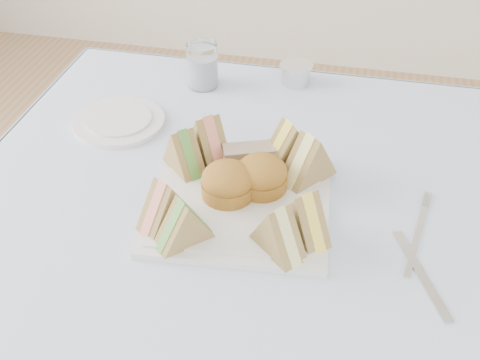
# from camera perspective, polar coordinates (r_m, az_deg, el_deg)

# --- Properties ---
(tablecloth) EXTENTS (1.02, 1.02, 0.01)m
(tablecloth) POSITION_cam_1_polar(r_m,az_deg,el_deg) (0.91, 2.21, -4.67)
(tablecloth) COLOR white
(tablecloth) RESTS_ON table
(serving_plate) EXTENTS (0.30, 0.30, 0.01)m
(serving_plate) POSITION_cam_1_polar(r_m,az_deg,el_deg) (0.95, 0.00, -2.09)
(serving_plate) COLOR silver
(serving_plate) RESTS_ON tablecloth
(sandwich_fl_a) EXTENTS (0.08, 0.09, 0.08)m
(sandwich_fl_a) POSITION_cam_1_polar(r_m,az_deg,el_deg) (0.88, -7.14, -2.10)
(sandwich_fl_a) COLOR #9D8343
(sandwich_fl_a) RESTS_ON serving_plate
(sandwich_fl_b) EXTENTS (0.09, 0.09, 0.07)m
(sandwich_fl_b) POSITION_cam_1_polar(r_m,az_deg,el_deg) (0.85, -5.37, -3.90)
(sandwich_fl_b) COLOR #9D8343
(sandwich_fl_b) RESTS_ON serving_plate
(sandwich_fr_a) EXTENTS (0.09, 0.09, 0.08)m
(sandwich_fr_a) POSITION_cam_1_polar(r_m,az_deg,el_deg) (0.86, 6.17, -3.25)
(sandwich_fr_a) COLOR #9D8343
(sandwich_fr_a) RESTS_ON serving_plate
(sandwich_fr_b) EXTENTS (0.09, 0.09, 0.08)m
(sandwich_fr_b) POSITION_cam_1_polar(r_m,az_deg,el_deg) (0.84, 3.65, -4.65)
(sandwich_fr_b) COLOR #9D8343
(sandwich_fr_b) RESTS_ON serving_plate
(sandwich_bl_a) EXTENTS (0.09, 0.09, 0.08)m
(sandwich_bl_a) POSITION_cam_1_polar(r_m,az_deg,el_deg) (0.99, -5.39, 2.88)
(sandwich_bl_a) COLOR #9D8343
(sandwich_bl_a) RESTS_ON serving_plate
(sandwich_bl_b) EXTENTS (0.10, 0.10, 0.08)m
(sandwich_bl_b) POSITION_cam_1_polar(r_m,az_deg,el_deg) (1.01, -3.03, 4.05)
(sandwich_bl_b) COLOR #9D8343
(sandwich_bl_b) RESTS_ON serving_plate
(sandwich_br_a) EXTENTS (0.09, 0.10, 0.09)m
(sandwich_br_a) POSITION_cam_1_polar(r_m,az_deg,el_deg) (0.96, 6.55, 2.17)
(sandwich_br_a) COLOR #9D8343
(sandwich_br_a) RESTS_ON serving_plate
(sandwich_br_b) EXTENTS (0.10, 0.09, 0.08)m
(sandwich_br_b) POSITION_cam_1_polar(r_m,az_deg,el_deg) (0.99, 4.60, 3.47)
(sandwich_br_b) COLOR #9D8343
(sandwich_br_b) RESTS_ON serving_plate
(scone_left) EXTENTS (0.10, 0.10, 0.06)m
(scone_left) POSITION_cam_1_polar(r_m,az_deg,el_deg) (0.93, -1.17, -0.19)
(scone_left) COLOR olive
(scone_left) RESTS_ON serving_plate
(scone_right) EXTENTS (0.11, 0.11, 0.06)m
(scone_right) POSITION_cam_1_polar(r_m,az_deg,el_deg) (0.94, 2.03, 0.48)
(scone_right) COLOR olive
(scone_right) RESTS_ON serving_plate
(pastry_slice) EXTENTS (0.09, 0.06, 0.04)m
(pastry_slice) POSITION_cam_1_polar(r_m,az_deg,el_deg) (0.99, 0.92, 2.18)
(pastry_slice) COLOR tan
(pastry_slice) RESTS_ON serving_plate
(side_plate) EXTENTS (0.22, 0.22, 0.01)m
(side_plate) POSITION_cam_1_polar(r_m,az_deg,el_deg) (1.16, -11.39, 5.44)
(side_plate) COLOR silver
(side_plate) RESTS_ON tablecloth
(water_glass) EXTENTS (0.08, 0.08, 0.09)m
(water_glass) POSITION_cam_1_polar(r_m,az_deg,el_deg) (1.24, -3.58, 10.79)
(water_glass) COLOR white
(water_glass) RESTS_ON tablecloth
(tea_strainer) EXTENTS (0.09, 0.09, 0.04)m
(tea_strainer) POSITION_cam_1_polar(r_m,az_deg,el_deg) (1.27, 5.33, 9.91)
(tea_strainer) COLOR silver
(tea_strainer) RESTS_ON tablecloth
(knife) EXTENTS (0.08, 0.16, 0.00)m
(knife) POSITION_cam_1_polar(r_m,az_deg,el_deg) (0.88, 16.77, -8.51)
(knife) COLOR silver
(knife) RESTS_ON tablecloth
(fork) EXTENTS (0.04, 0.16, 0.00)m
(fork) POSITION_cam_1_polar(r_m,az_deg,el_deg) (0.93, 16.37, -5.46)
(fork) COLOR silver
(fork) RESTS_ON tablecloth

